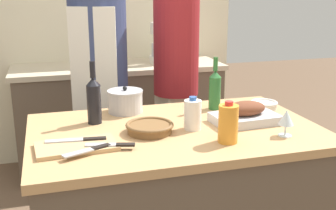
% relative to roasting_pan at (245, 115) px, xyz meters
% --- Properties ---
extents(kitchen_island, '(1.38, 0.87, 0.87)m').
position_rel_roasting_pan_xyz_m(kitchen_island, '(-0.36, 0.02, -0.48)').
color(kitchen_island, brown).
rests_on(kitchen_island, ground_plane).
extents(back_counter, '(1.72, 0.60, 0.89)m').
position_rel_roasting_pan_xyz_m(back_counter, '(-0.36, 1.63, -0.46)').
color(back_counter, brown).
rests_on(back_counter, ground_plane).
extents(back_wall, '(2.22, 0.10, 2.55)m').
position_rel_roasting_pan_xyz_m(back_wall, '(-0.36, 1.98, 0.36)').
color(back_wall, beige).
rests_on(back_wall, ground_plane).
extents(roasting_pan, '(0.33, 0.22, 0.11)m').
position_rel_roasting_pan_xyz_m(roasting_pan, '(0.00, 0.00, 0.00)').
color(roasting_pan, '#BCBCC1').
rests_on(roasting_pan, kitchen_island).
extents(wicker_basket, '(0.22, 0.22, 0.05)m').
position_rel_roasting_pan_xyz_m(wicker_basket, '(-0.49, -0.01, -0.02)').
color(wicker_basket, brown).
rests_on(wicker_basket, kitchen_island).
extents(cutting_board, '(0.35, 0.21, 0.02)m').
position_rel_roasting_pan_xyz_m(cutting_board, '(-0.83, -0.11, -0.03)').
color(cutting_board, tan).
rests_on(cutting_board, kitchen_island).
extents(stock_pot, '(0.19, 0.19, 0.14)m').
position_rel_roasting_pan_xyz_m(stock_pot, '(-0.54, 0.35, 0.02)').
color(stock_pot, '#B7B7BC').
rests_on(stock_pot, kitchen_island).
extents(mixing_bowl, '(0.15, 0.15, 0.04)m').
position_rel_roasting_pan_xyz_m(mixing_bowl, '(0.21, 0.20, -0.02)').
color(mixing_bowl, beige).
rests_on(mixing_bowl, kitchen_island).
extents(juice_jug, '(0.09, 0.09, 0.19)m').
position_rel_roasting_pan_xyz_m(juice_jug, '(-0.19, -0.22, 0.04)').
color(juice_jug, orange).
rests_on(juice_jug, kitchen_island).
extents(milk_jug, '(0.08, 0.08, 0.16)m').
position_rel_roasting_pan_xyz_m(milk_jug, '(-0.28, -0.01, 0.03)').
color(milk_jug, white).
rests_on(milk_jug, kitchen_island).
extents(wine_bottle_green, '(0.07, 0.07, 0.31)m').
position_rel_roasting_pan_xyz_m(wine_bottle_green, '(-0.72, 0.21, 0.08)').
color(wine_bottle_green, black).
rests_on(wine_bottle_green, kitchen_island).
extents(wine_bottle_dark, '(0.07, 0.07, 0.29)m').
position_rel_roasting_pan_xyz_m(wine_bottle_dark, '(-0.05, 0.28, 0.07)').
color(wine_bottle_dark, '#28662D').
rests_on(wine_bottle_dark, kitchen_island).
extents(wine_glass_left, '(0.07, 0.07, 0.12)m').
position_rel_roasting_pan_xyz_m(wine_glass_left, '(0.09, -0.22, 0.04)').
color(wine_glass_left, silver).
rests_on(wine_glass_left, kitchen_island).
extents(knife_chef, '(0.26, 0.06, 0.01)m').
position_rel_roasting_pan_xyz_m(knife_chef, '(-0.82, -0.07, -0.02)').
color(knife_chef, '#B7B7BC').
rests_on(knife_chef, cutting_board).
extents(knife_paring, '(0.21, 0.08, 0.01)m').
position_rel_roasting_pan_xyz_m(knife_paring, '(-0.69, -0.17, -0.02)').
color(knife_paring, '#B7B7BC').
rests_on(knife_paring, cutting_board).
extents(knife_bread, '(0.20, 0.11, 0.01)m').
position_rel_roasting_pan_xyz_m(knife_bread, '(-0.79, -0.20, -0.02)').
color(knife_bread, '#B7B7BC').
rests_on(knife_bread, cutting_board).
extents(stand_mixer, '(0.18, 0.14, 0.34)m').
position_rel_roasting_pan_xyz_m(stand_mixer, '(0.01, 1.58, 0.13)').
color(stand_mixer, silver).
rests_on(stand_mixer, back_counter).
extents(condiment_bottle_tall, '(0.05, 0.05, 0.19)m').
position_rel_roasting_pan_xyz_m(condiment_bottle_tall, '(0.16, 1.62, 0.07)').
color(condiment_bottle_tall, '#234C28').
rests_on(condiment_bottle_tall, back_counter).
extents(condiment_bottle_short, '(0.06, 0.06, 0.17)m').
position_rel_roasting_pan_xyz_m(condiment_bottle_short, '(-0.49, 1.59, 0.06)').
color(condiment_bottle_short, maroon).
rests_on(condiment_bottle_short, back_counter).
extents(condiment_bottle_extra, '(0.05, 0.05, 0.17)m').
position_rel_roasting_pan_xyz_m(condiment_bottle_extra, '(-0.38, 1.74, 0.06)').
color(condiment_bottle_extra, '#234C28').
rests_on(condiment_bottle_extra, back_counter).
extents(person_cook_aproned, '(0.38, 0.40, 1.71)m').
position_rel_roasting_pan_xyz_m(person_cook_aproned, '(-0.60, 0.90, 0.04)').
color(person_cook_aproned, beige).
rests_on(person_cook_aproned, ground_plane).
extents(person_cook_guest, '(0.31, 0.31, 1.67)m').
position_rel_roasting_pan_xyz_m(person_cook_guest, '(-0.08, 0.91, 0.02)').
color(person_cook_guest, beige).
rests_on(person_cook_guest, ground_plane).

